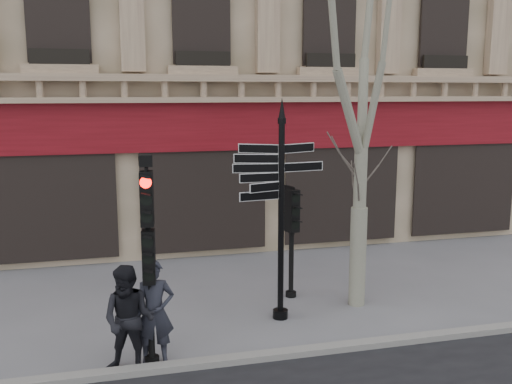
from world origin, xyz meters
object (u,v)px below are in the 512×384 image
traffic_signal_secondary (292,222)px  pedestrian_b (129,320)px  pedestrian_a (155,312)px  plane_tree (365,27)px  traffic_signal_main (148,235)px  fingerpost (281,173)px

traffic_signal_secondary → pedestrian_b: (-3.58, -2.68, -0.80)m
pedestrian_a → plane_tree: bearing=21.0°
pedestrian_a → pedestrian_b: size_ratio=0.99×
traffic_signal_secondary → pedestrian_a: traffic_signal_secondary is taller
traffic_signal_main → traffic_signal_secondary: (3.23, 2.46, -0.54)m
traffic_signal_secondary → pedestrian_b: bearing=-154.6°
traffic_signal_secondary → plane_tree: (1.22, -0.79, 4.06)m
fingerpost → pedestrian_b: 3.97m
pedestrian_b → fingerpost: bearing=47.1°
fingerpost → pedestrian_a: bearing=-149.3°
traffic_signal_main → pedestrian_a: traffic_signal_main is taller
fingerpost → plane_tree: 3.34m
plane_tree → pedestrian_a: size_ratio=4.59×
fingerpost → traffic_signal_secondary: fingerpost is taller
fingerpost → traffic_signal_main: fingerpost is taller
fingerpost → pedestrian_a: 3.57m
traffic_signal_main → plane_tree: 5.92m
fingerpost → pedestrian_b: bearing=-149.1°
fingerpost → pedestrian_a: (-2.58, -1.34, -2.07)m
fingerpost → traffic_signal_secondary: 1.78m
traffic_signal_secondary → pedestrian_a: 4.07m
traffic_signal_main → pedestrian_b: 1.40m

